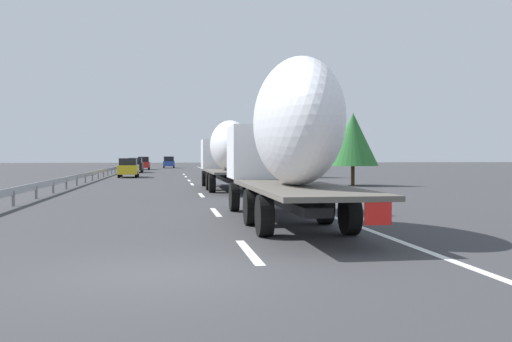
{
  "coord_description": "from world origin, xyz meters",
  "views": [
    {
      "loc": [
        -10.05,
        -0.14,
        2.0
      ],
      "look_at": [
        19.95,
        -4.65,
        1.23
      ],
      "focal_mm": 40.98,
      "sensor_mm": 36.0,
      "label": 1
    }
  ],
  "objects_px": {
    "truck_lead": "(227,151)",
    "car_red_compact": "(144,163)",
    "car_yellow_coupe": "(128,168)",
    "truck_trailing": "(288,136)",
    "car_black_suv": "(135,165)",
    "car_blue_sedan": "(169,162)",
    "road_sign": "(241,155)"
  },
  "relations": [
    {
      "from": "car_black_suv",
      "to": "car_yellow_coupe",
      "type": "bearing_deg",
      "value": -179.12
    },
    {
      "from": "car_yellow_coupe",
      "to": "car_blue_sedan",
      "type": "bearing_deg",
      "value": -5.02
    },
    {
      "from": "car_yellow_coupe",
      "to": "car_red_compact",
      "type": "bearing_deg",
      "value": -0.23
    },
    {
      "from": "truck_trailing",
      "to": "road_sign",
      "type": "relative_size",
      "value": 3.99
    },
    {
      "from": "car_black_suv",
      "to": "truck_trailing",
      "type": "bearing_deg",
      "value": -172.37
    },
    {
      "from": "truck_lead",
      "to": "car_red_compact",
      "type": "distance_m",
      "value": 53.27
    },
    {
      "from": "car_blue_sedan",
      "to": "car_black_suv",
      "type": "xyz_separation_m",
      "value": [
        -26.92,
        4.04,
        -0.05
      ]
    },
    {
      "from": "truck_lead",
      "to": "road_sign",
      "type": "xyz_separation_m",
      "value": [
        18.24,
        -3.1,
        -0.19
      ]
    },
    {
      "from": "truck_trailing",
      "to": "car_blue_sedan",
      "type": "xyz_separation_m",
      "value": [
        82.43,
        3.4,
        -1.62
      ]
    },
    {
      "from": "car_red_compact",
      "to": "car_black_suv",
      "type": "relative_size",
      "value": 0.86
    },
    {
      "from": "car_red_compact",
      "to": "car_black_suv",
      "type": "xyz_separation_m",
      "value": [
        -14.97,
        0.37,
        -0.04
      ]
    },
    {
      "from": "car_red_compact",
      "to": "road_sign",
      "type": "distance_m",
      "value": 36.02
    },
    {
      "from": "truck_lead",
      "to": "truck_trailing",
      "type": "bearing_deg",
      "value": 180.0
    },
    {
      "from": "truck_lead",
      "to": "truck_trailing",
      "type": "height_order",
      "value": "truck_trailing"
    },
    {
      "from": "truck_lead",
      "to": "car_yellow_coupe",
      "type": "relative_size",
      "value": 2.91
    },
    {
      "from": "truck_lead",
      "to": "car_red_compact",
      "type": "xyz_separation_m",
      "value": [
        52.78,
        7.06,
        -1.37
      ]
    },
    {
      "from": "truck_lead",
      "to": "road_sign",
      "type": "height_order",
      "value": "truck_lead"
    },
    {
      "from": "truck_lead",
      "to": "car_black_suv",
      "type": "height_order",
      "value": "truck_lead"
    },
    {
      "from": "truck_lead",
      "to": "truck_trailing",
      "type": "distance_m",
      "value": 17.71
    },
    {
      "from": "truck_trailing",
      "to": "truck_lead",
      "type": "bearing_deg",
      "value": -0.0
    },
    {
      "from": "truck_trailing",
      "to": "car_yellow_coupe",
      "type": "height_order",
      "value": "truck_trailing"
    },
    {
      "from": "car_yellow_coupe",
      "to": "road_sign",
      "type": "bearing_deg",
      "value": -108.1
    },
    {
      "from": "truck_lead",
      "to": "car_yellow_coupe",
      "type": "distance_m",
      "value": 22.8
    },
    {
      "from": "truck_lead",
      "to": "car_red_compact",
      "type": "relative_size",
      "value": 3.18
    },
    {
      "from": "truck_trailing",
      "to": "car_black_suv",
      "type": "relative_size",
      "value": 2.58
    },
    {
      "from": "car_black_suv",
      "to": "road_sign",
      "type": "xyz_separation_m",
      "value": [
        -19.57,
        -10.53,
        1.22
      ]
    },
    {
      "from": "truck_lead",
      "to": "car_blue_sedan",
      "type": "bearing_deg",
      "value": 3.0
    },
    {
      "from": "car_yellow_coupe",
      "to": "road_sign",
      "type": "height_order",
      "value": "road_sign"
    },
    {
      "from": "truck_lead",
      "to": "car_red_compact",
      "type": "bearing_deg",
      "value": 7.62
    },
    {
      "from": "car_yellow_coupe",
      "to": "truck_trailing",
      "type": "bearing_deg",
      "value": -169.64
    },
    {
      "from": "car_blue_sedan",
      "to": "road_sign",
      "type": "xyz_separation_m",
      "value": [
        -46.49,
        -6.5,
        1.16
      ]
    },
    {
      "from": "truck_trailing",
      "to": "car_black_suv",
      "type": "height_order",
      "value": "truck_trailing"
    }
  ]
}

